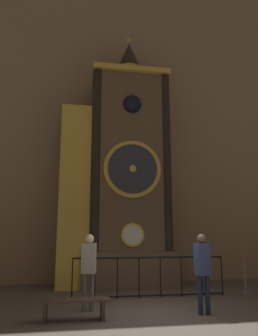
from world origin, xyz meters
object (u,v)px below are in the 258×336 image
Objects in this scene: clock_tower at (119,175)px; stanchion_post at (245,282)px; visitor_near at (89,264)px; visitor_bench at (74,305)px; visitor_far at (203,265)px.

clock_tower reaches higher than stanchion_post.
visitor_near is (-1.21, -3.46, -2.83)m from clock_tower.
visitor_bench is (-0.32, -0.81, -0.77)m from visitor_near.
stanchion_post is 0.66× the size of visitor_bench.
visitor_far is (1.39, -4.23, -2.84)m from clock_tower.
visitor_far is at bearing 0.87° from visitor_bench.
visitor_far is at bearing -71.81° from clock_tower.
visitor_far is 1.20× the size of visitor_bench.
stanchion_post is at bearing -25.33° from clock_tower.
visitor_near is 1.19× the size of visitor_bench.
clock_tower reaches higher than visitor_bench.
clock_tower is at bearing 154.67° from stanchion_post.
clock_tower is at bearing 70.27° from visitor_bench.
visitor_near is 1.00× the size of visitor_far.
stanchion_post reaches higher than visitor_bench.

